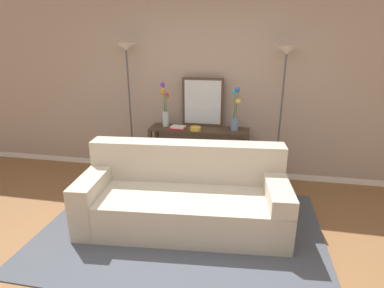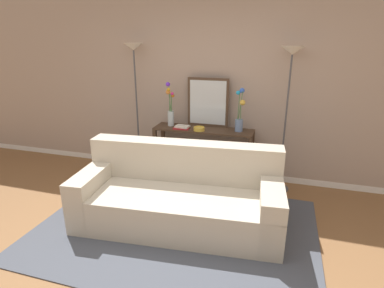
{
  "view_description": "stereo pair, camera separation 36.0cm",
  "coord_description": "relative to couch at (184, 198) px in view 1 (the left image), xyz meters",
  "views": [
    {
      "loc": [
        0.65,
        -2.1,
        2.0
      ],
      "look_at": [
        -0.05,
        1.45,
        0.77
      ],
      "focal_mm": 28.76,
      "sensor_mm": 36.0,
      "label": 1
    },
    {
      "loc": [
        1.0,
        -2.02,
        2.0
      ],
      "look_at": [
        -0.05,
        1.45,
        0.77
      ],
      "focal_mm": 28.76,
      "sensor_mm": 36.0,
      "label": 2
    }
  ],
  "objects": [
    {
      "name": "book_row_under_console",
      "position": [
        -0.45,
        1.15,
        -0.25
      ],
      "size": [
        0.32,
        0.18,
        0.13
      ],
      "color": "slate",
      "rests_on": "ground"
    },
    {
      "name": "area_rug",
      "position": [
        0.01,
        -0.16,
        -0.3
      ],
      "size": [
        3.03,
        2.12,
        0.01
      ],
      "color": "#474C56",
      "rests_on": "ground"
    },
    {
      "name": "ground_plane",
      "position": [
        0.03,
        -0.91,
        -0.32
      ],
      "size": [
        16.0,
        16.0,
        0.02
      ],
      "primitive_type": "cube",
      "color": "brown"
    },
    {
      "name": "wall_mirror",
      "position": [
        -0.01,
        1.31,
        0.84
      ],
      "size": [
        0.6,
        0.02,
        0.7
      ],
      "color": "#473323",
      "rests_on": "console_table"
    },
    {
      "name": "floor_lamp_right",
      "position": [
        1.08,
        1.18,
        1.2
      ],
      "size": [
        0.28,
        0.28,
        1.93
      ],
      "color": "#4C4C51",
      "rests_on": "ground"
    },
    {
      "name": "floor_lamp_left",
      "position": [
        -1.07,
        1.18,
        1.23
      ],
      "size": [
        0.28,
        0.28,
        1.96
      ],
      "color": "#4C4C51",
      "rests_on": "ground"
    },
    {
      "name": "fruit_bowl",
      "position": [
        -0.06,
        1.04,
        0.52
      ],
      "size": [
        0.15,
        0.15,
        0.05
      ],
      "color": "gold",
      "rests_on": "console_table"
    },
    {
      "name": "console_table",
      "position": [
        -0.03,
        1.15,
        0.25
      ],
      "size": [
        1.42,
        0.36,
        0.8
      ],
      "color": "#473323",
      "rests_on": "ground"
    },
    {
      "name": "back_wall",
      "position": [
        0.03,
        1.49,
        1.15
      ],
      "size": [
        12.0,
        0.15,
        2.93
      ],
      "color": "white",
      "rests_on": "ground"
    },
    {
      "name": "book_stack",
      "position": [
        -0.32,
        1.07,
        0.51
      ],
      "size": [
        0.23,
        0.17,
        0.04
      ],
      "color": "maroon",
      "rests_on": "console_table"
    },
    {
      "name": "couch",
      "position": [
        0.0,
        0.0,
        0.0
      ],
      "size": [
        2.31,
        1.13,
        0.88
      ],
      "color": "#BCB29E",
      "rests_on": "ground"
    },
    {
      "name": "vase_tall_flowers",
      "position": [
        -0.53,
        1.18,
        0.73
      ],
      "size": [
        0.13,
        0.1,
        0.64
      ],
      "color": "silver",
      "rests_on": "console_table"
    },
    {
      "name": "vase_short_flowers",
      "position": [
        0.47,
        1.18,
        0.7
      ],
      "size": [
        0.13,
        0.12,
        0.59
      ],
      "color": "#6B84AD",
      "rests_on": "console_table"
    }
  ]
}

